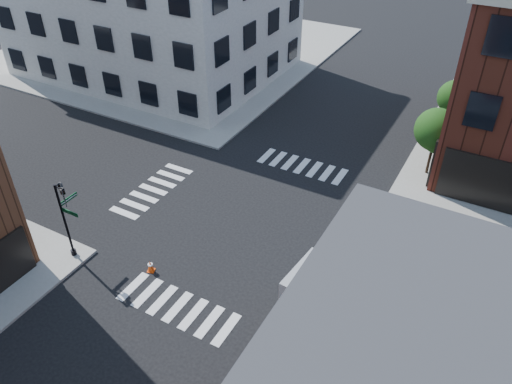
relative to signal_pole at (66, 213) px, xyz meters
The scene contains 8 objects.
ground 9.90m from the signal_pole, 44.81° to the left, with size 120.00×120.00×0.00m, color black.
sidewalk_nw 31.27m from the signal_pole, 117.29° to the left, with size 30.00×30.00×0.15m, color gray.
building_nw 25.92m from the signal_pole, 118.43° to the left, with size 22.00×16.00×11.00m, color #BAB7AA.
tree_near 21.94m from the signal_pole, 49.38° to the left, with size 2.69×2.69×4.49m.
tree_far 26.78m from the signal_pole, 57.77° to the left, with size 2.43×2.43×4.07m.
signal_pole is the anchor object (origin of this frame).
box_truck 16.31m from the signal_pole, ahead, with size 9.40×3.73×4.16m.
traffic_cone 4.94m from the signal_pole, 13.33° to the left, with size 0.46×0.46×0.67m.
Camera 1 is at (10.90, -19.07, 18.10)m, focal length 35.00 mm.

